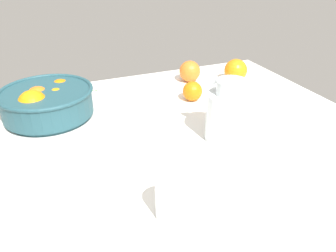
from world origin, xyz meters
The scene contains 8 objects.
ground_plane centered at (0.00, 0.00, -1.50)cm, with size 134.13×109.89×3.00cm, color white.
fruit_bowl centered at (-23.00, 29.79, 5.18)cm, with size 28.04×28.04×10.83cm.
juice_pitcher centered at (21.36, -2.25, 6.46)cm, with size 12.62×15.93×17.84cm.
juice_glass centered at (-4.55, -24.04, 3.51)cm, with size 6.70×6.70×8.10cm.
loose_orange_0 centered at (46.75, 34.16, 4.39)cm, with size 8.78×8.78×8.78cm, color orange.
loose_orange_1 centered at (23.52, 24.39, 3.34)cm, with size 6.68×6.68×6.68cm, color orange.
loose_orange_2 centered at (30.42, 40.88, 4.06)cm, with size 8.12×8.12×8.12cm, color orange.
herb_sprig_1 centered at (-7.83, 46.18, 0.27)cm, with size 6.78×3.42×0.86cm.
Camera 1 is at (-24.45, -69.99, 47.90)cm, focal length 35.94 mm.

